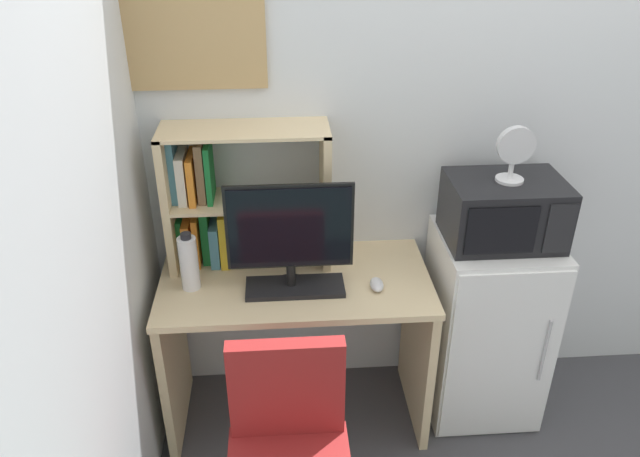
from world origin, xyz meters
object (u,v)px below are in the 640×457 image
(keyboard, at_px, (295,287))
(wall_corkboard, at_px, (160,24))
(water_bottle, at_px, (189,263))
(desk_fan, at_px, (515,152))
(monitor, at_px, (290,232))
(microwave, at_px, (504,211))
(hutch_bookshelf, at_px, (225,198))
(computer_mouse, at_px, (377,285))
(mini_fridge, at_px, (485,325))

(keyboard, height_order, wall_corkboard, wall_corkboard)
(water_bottle, xyz_separation_m, desk_fan, (1.27, 0.06, 0.41))
(monitor, height_order, microwave, monitor)
(wall_corkboard, bearing_deg, water_bottle, -79.95)
(hutch_bookshelf, relative_size, monitor, 1.36)
(computer_mouse, bearing_deg, mini_fridge, 13.21)
(keyboard, distance_m, desk_fan, 1.01)
(hutch_bookshelf, bearing_deg, keyboard, -42.33)
(hutch_bookshelf, distance_m, desk_fan, 1.17)
(water_bottle, relative_size, wall_corkboard, 0.32)
(desk_fan, bearing_deg, microwave, 116.47)
(keyboard, bearing_deg, wall_corkboard, 143.30)
(mini_fridge, relative_size, desk_fan, 3.91)
(computer_mouse, bearing_deg, hutch_bookshelf, 155.99)
(monitor, distance_m, desk_fan, 0.92)
(wall_corkboard, bearing_deg, hutch_bookshelf, -27.03)
(computer_mouse, bearing_deg, microwave, 13.52)
(keyboard, relative_size, microwave, 0.86)
(desk_fan, bearing_deg, wall_corkboard, 169.50)
(microwave, distance_m, desk_fan, 0.26)
(desk_fan, bearing_deg, mini_fridge, 138.94)
(computer_mouse, xyz_separation_m, wall_corkboard, (-0.80, 0.37, 0.95))
(desk_fan, xyz_separation_m, wall_corkboard, (-1.33, 0.25, 0.45))
(computer_mouse, xyz_separation_m, mini_fridge, (0.53, 0.12, -0.33))
(computer_mouse, distance_m, wall_corkboard, 1.30)
(monitor, distance_m, mini_fridge, 1.05)
(keyboard, distance_m, water_bottle, 0.43)
(computer_mouse, distance_m, desk_fan, 0.74)
(monitor, xyz_separation_m, computer_mouse, (0.34, -0.03, -0.24))
(monitor, relative_size, keyboard, 1.25)
(monitor, bearing_deg, hutch_bookshelf, 137.09)
(keyboard, bearing_deg, mini_fridge, 7.10)
(hutch_bookshelf, xyz_separation_m, microwave, (1.13, -0.14, -0.03))
(mini_fridge, bearing_deg, desk_fan, -41.06)
(microwave, relative_size, wall_corkboard, 0.59)
(water_bottle, bearing_deg, keyboard, -6.08)
(mini_fridge, height_order, wall_corkboard, wall_corkboard)
(mini_fridge, xyz_separation_m, microwave, (0.00, 0.00, 0.58))
(water_bottle, xyz_separation_m, mini_fridge, (1.27, 0.06, -0.43))
(hutch_bookshelf, bearing_deg, computer_mouse, -24.01)
(computer_mouse, xyz_separation_m, desk_fan, (0.53, 0.12, 0.51))
(desk_fan, distance_m, wall_corkboard, 1.42)
(mini_fridge, bearing_deg, hutch_bookshelf, 172.70)
(monitor, height_order, mini_fridge, monitor)
(hutch_bookshelf, bearing_deg, water_bottle, -124.01)
(hutch_bookshelf, relative_size, wall_corkboard, 0.86)
(hutch_bookshelf, bearing_deg, monitor, -42.91)
(hutch_bookshelf, bearing_deg, wall_corkboard, 152.97)
(keyboard, xyz_separation_m, mini_fridge, (0.86, 0.11, -0.32))
(monitor, height_order, computer_mouse, monitor)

